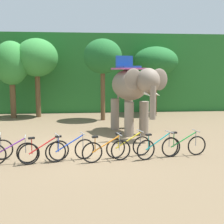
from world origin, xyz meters
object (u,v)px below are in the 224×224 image
bike_teal (158,148)px  bike_yellow (129,146)px  tree_right (11,64)px  tree_left (37,58)px  bike_purple (11,153)px  bike_red (44,151)px  tree_center (156,62)px  tree_center_left (103,57)px  bike_orange (107,150)px  elephant (132,88)px  bike_blue (70,150)px  bike_green (184,146)px

bike_teal → bike_yellow: bearing=163.8°
tree_right → tree_left: bearing=11.0°
bike_purple → bike_red: bearing=4.0°
tree_center → bike_teal: tree_center is taller
tree_right → tree_center_left: size_ratio=0.99×
tree_center_left → tree_left: bearing=157.6°
bike_orange → tree_center: bearing=68.3°
bike_orange → bike_red: bearing=177.5°
bike_purple → elephant: bearing=44.0°
bike_blue → bike_green: 4.02m
tree_right → tree_left: size_ratio=0.96×
tree_center → bike_green: 11.10m
bike_yellow → tree_right: bearing=121.9°
tree_center_left → tree_center: 4.38m
elephant → bike_green: elephant is taller
bike_blue → elephant: bearing=57.0°
bike_red → bike_blue: 0.86m
tree_center_left → bike_green: bearing=-74.7°
bike_purple → bike_teal: size_ratio=1.04×
tree_center → bike_orange: (-4.32, -10.89, -3.26)m
tree_left → bike_blue: tree_left is taller
elephant → bike_red: 6.09m
bike_purple → bike_orange: same height
tree_right → bike_green: size_ratio=2.88×
tree_right → bike_blue: 11.10m
tree_right → bike_purple: tree_right is taller
tree_center_left → bike_purple: (-3.63, -8.71, -3.46)m
bike_yellow → bike_blue: bearing=-172.8°
bike_purple → bike_green: same height
bike_purple → bike_green: size_ratio=1.00×
bike_yellow → bike_green: bearing=-3.1°
bike_red → bike_yellow: 2.92m
tree_right → bike_orange: size_ratio=2.91×
elephant → bike_yellow: size_ratio=2.55×
tree_right → tree_left: tree_left is taller
bike_red → bike_green: bearing=3.4°
tree_left → tree_center: size_ratio=1.09×
bike_green → bike_purple: bearing=-176.5°
tree_right → bike_teal: bearing=-54.9°
bike_red → bike_orange: (2.07, -0.09, 0.00)m
tree_center_left → bike_purple: size_ratio=2.90×
elephant → bike_red: size_ratio=2.62×
tree_right → tree_left: 1.62m
tree_left → elephant: (5.24, -5.85, -1.63)m
tree_left → bike_red: tree_left is taller
tree_left → bike_teal: size_ratio=3.12×
tree_center → bike_blue: tree_center is taller
bike_teal → bike_purple: bearing=-177.9°
bike_blue → bike_teal: bearing=-0.6°
bike_blue → bike_orange: 1.24m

